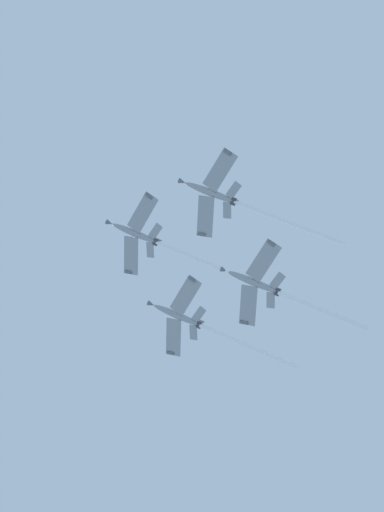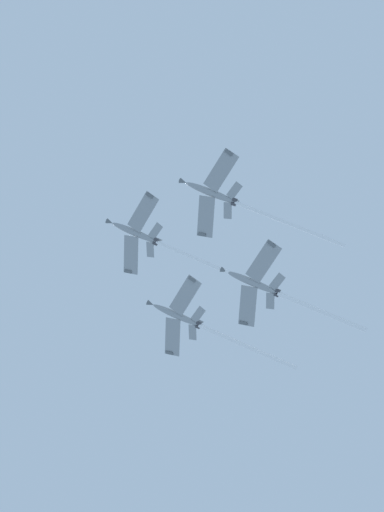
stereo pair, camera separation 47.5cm
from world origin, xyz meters
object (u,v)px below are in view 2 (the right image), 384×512
object	(u,v)px
jet_lead	(151,239)
jet_right_wing	(199,325)
jet_left_wing	(229,200)
jet_slot	(274,292)

from	to	relation	value
jet_lead	jet_right_wing	xyz separation A→B (m)	(-4.97, -20.69, -6.47)
jet_right_wing	jet_lead	bearing A→B (deg)	76.50
jet_left_wing	jet_right_wing	world-z (taller)	jet_right_wing
jet_lead	jet_left_wing	world-z (taller)	jet_lead
jet_lead	jet_left_wing	bearing A→B (deg)	166.20
jet_lead	jet_slot	distance (m)	30.67
jet_right_wing	jet_slot	distance (m)	19.84
jet_left_wing	jet_slot	distance (m)	21.78
jet_slot	jet_right_wing	bearing A→B (deg)	-15.32
jet_right_wing	jet_slot	size ratio (longest dim) A/B	1.12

